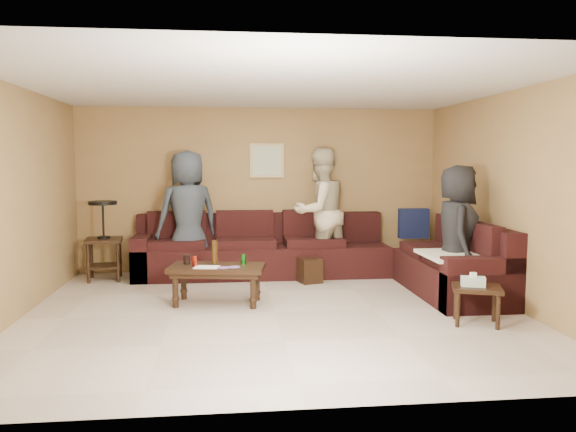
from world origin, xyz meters
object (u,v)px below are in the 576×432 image
Objects in this scene: person_middle at (320,212)px; person_right at (457,233)px; side_table_right at (476,291)px; end_table_left at (104,239)px; waste_bin at (310,270)px; coffee_table at (217,271)px; sectional_sofa at (323,259)px; person_left at (188,215)px.

person_right is at bearing 102.34° from person_middle.
end_table_left is at bearing 147.97° from side_table_right.
waste_bin is at bearing 37.32° from person_middle.
side_table_right reaches higher than waste_bin.
coffee_table is 3.43× the size of waste_bin.
sectional_sofa is 4.12× the size of end_table_left.
coffee_table is at bearing 103.99° from person_right.
person_middle reaches higher than waste_bin.
person_right is at bearing -38.43° from sectional_sofa.
coffee_table is at bearing -143.66° from sectional_sofa.
sectional_sofa is at bearing 36.34° from coffee_table.
person_middle reaches higher than person_left.
person_middle reaches higher than side_table_right.
coffee_table is 1.70m from person_left.
person_middle is (-1.19, 2.70, 0.58)m from side_table_right.
person_left is at bearing 79.56° from person_right.
waste_bin is 1.93m from person_left.
person_right is at bearing -19.75° from end_table_left.
person_middle is at bearing 113.77° from side_table_right.
person_left reaches higher than side_table_right.
side_table_right is (1.22, -2.22, 0.03)m from sectional_sofa.
person_right is (2.91, -0.08, 0.43)m from coffee_table.
person_left is 1.93m from person_middle.
end_table_left is 1.23m from person_left.
person_left reaches higher than sectional_sofa.
person_left is (1.18, 0.01, 0.33)m from end_table_left.
person_left is (-1.70, 0.50, 0.75)m from waste_bin.
end_table_left is 3.28× the size of waste_bin.
waste_bin is (-1.41, 2.20, -0.18)m from side_table_right.
coffee_table is at bearing -43.64° from end_table_left.
person_left is at bearing -28.78° from person_middle.
waste_bin is at bearing 139.20° from person_left.
side_table_right is at bearing -23.15° from coffee_table.
coffee_table is at bearing 17.43° from person_middle.
side_table_right is 2.62m from waste_bin.
sectional_sofa is at bearing 57.17° from person_middle.
person_middle is (3.11, 0.01, 0.35)m from end_table_left.
end_table_left is at bearing -23.78° from person_left.
waste_bin is 0.18× the size of person_middle.
side_table_right is at bearing -32.03° from end_table_left.
person_left is 0.98× the size of person_middle.
sectional_sofa is 2.83× the size of person_right.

